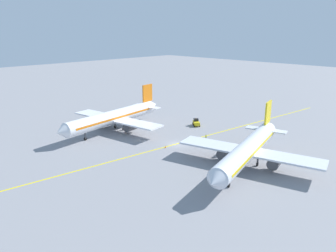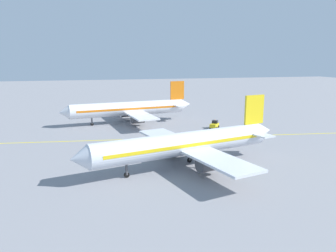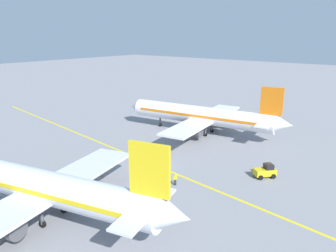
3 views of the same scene
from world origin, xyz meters
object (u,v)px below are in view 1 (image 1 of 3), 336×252
Objects in this scene: airplane_at_gate at (248,149)px; ground_crew_worker at (206,137)px; airplane_adjacent_stand at (115,117)px; traffic_cone_near_nose at (112,122)px; traffic_cone_mid_apron at (165,147)px; baggage_tug_white at (196,123)px.

ground_crew_worker is at bearing -23.36° from airplane_at_gate.
traffic_cone_near_nose is at bearing -30.17° from airplane_adjacent_stand.
airplane_at_gate is 17.12m from ground_crew_worker.
airplane_adjacent_stand is (37.98, 3.68, 0.00)m from airplane_at_gate.
traffic_cone_mid_apron is (3.48, 10.37, -0.63)m from ground_crew_worker.
ground_crew_worker is 3.05× the size of traffic_cone_near_nose.
baggage_tug_white is at bearing -123.28° from airplane_adjacent_stand.
baggage_tug_white is 5.96× the size of traffic_cone_mid_apron.
airplane_adjacent_stand is at bearing 5.53° from airplane_at_gate.
baggage_tug_white is 24.06m from traffic_cone_near_nose.
airplane_adjacent_stand is 64.55× the size of traffic_cone_mid_apron.
airplane_adjacent_stand is 8.16m from traffic_cone_near_nose.
traffic_cone_mid_apron is (-18.99, -0.01, -3.43)m from airplane_adjacent_stand.
ground_crew_worker is at bearing -108.56° from traffic_cone_mid_apron.
ground_crew_worker is at bearing -167.03° from traffic_cone_near_nose.
airplane_at_gate is 63.84× the size of traffic_cone_mid_apron.
airplane_at_gate is at bearing 156.64° from ground_crew_worker.
traffic_cone_mid_apron is at bearing 10.93° from airplane_at_gate.
airplane_at_gate is 63.84× the size of traffic_cone_near_nose.
traffic_cone_mid_apron is (-6.65, 18.79, -0.63)m from baggage_tug_white.
baggage_tug_white reaches higher than ground_crew_worker.
baggage_tug_white is 1.95× the size of ground_crew_worker.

